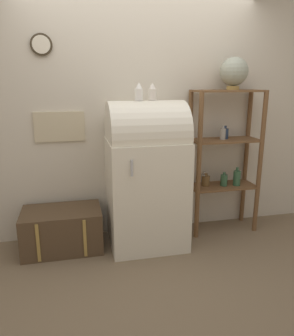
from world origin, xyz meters
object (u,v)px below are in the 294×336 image
Objects in this scene: vase_left at (139,92)px; vase_center at (152,92)px; suitcase_trunk at (62,230)px; refrigerator at (146,173)px; globe at (234,72)px.

vase_left is 0.13m from vase_center.
suitcase_trunk is at bearing 177.29° from vase_center.
vase_center is (0.06, 0.01, 0.80)m from refrigerator.
globe is (0.97, 0.14, 1.00)m from refrigerator.
globe is at bearing 8.01° from refrigerator.
vase_left is (0.79, -0.05, 1.36)m from suitcase_trunk.
vase_left is at bearing -172.44° from globe.
globe is 1.07m from vase_left.
vase_center is at bearing -2.71° from suitcase_trunk.
vase_left is (-1.04, -0.14, -0.19)m from globe.
refrigerator is 4.47× the size of globe.
suitcase_trunk is at bearing 176.49° from refrigerator.
vase_left is 1.03× the size of vase_center.
vase_left reaches higher than vase_center.
refrigerator is 8.83× the size of vase_left.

